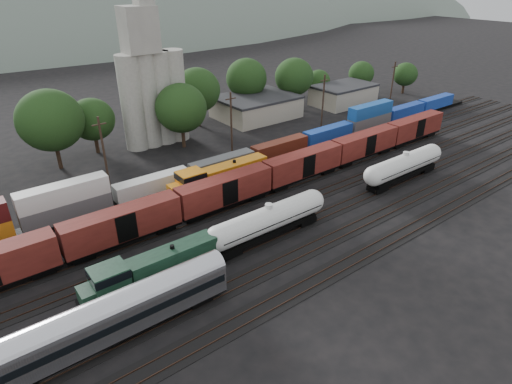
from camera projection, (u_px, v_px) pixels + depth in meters
ground at (250, 221)px, 60.26m from camera, size 600.00×600.00×0.00m
tracks at (250, 221)px, 60.24m from camera, size 180.00×33.20×0.20m
green_locomotive at (149, 271)px, 46.17m from camera, size 17.07×3.01×4.52m
tank_car_a at (269, 220)px, 54.98m from camera, size 18.68×3.34×4.89m
tank_car_b at (404, 165)px, 70.43m from camera, size 18.73×3.35×4.91m
passenger_coach at (115, 315)px, 39.35m from camera, size 22.83×2.82×5.19m
orange_locomotive at (218, 178)px, 66.67m from camera, size 18.89×3.15×4.72m
boxcar_string at (177, 206)px, 57.74m from camera, size 122.80×2.90×4.20m
container_wall at (160, 180)px, 66.30m from camera, size 160.00×2.60×5.80m
grain_silo at (152, 88)px, 82.26m from camera, size 13.40×5.00×29.00m
industrial_sheds at (174, 129)px, 87.53m from camera, size 119.38×17.26×5.10m
tree_band at (109, 113)px, 80.21m from camera, size 164.09×22.86×14.11m
utility_poles at (173, 137)px, 72.93m from camera, size 122.20×0.36×12.00m
distant_hills at (32, 65)px, 266.11m from camera, size 860.00×286.00×130.00m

